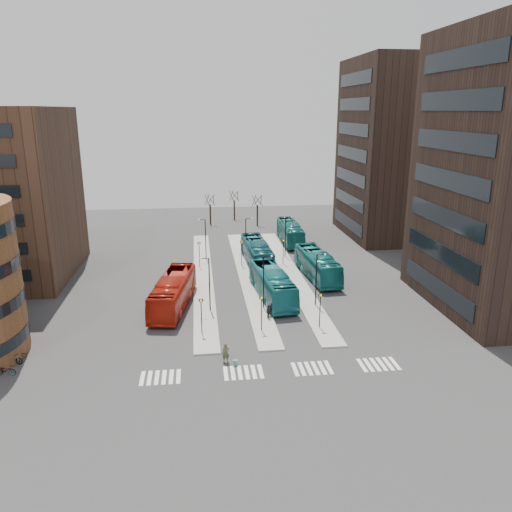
{
  "coord_description": "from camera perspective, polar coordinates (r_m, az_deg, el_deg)",
  "views": [
    {
      "loc": [
        -4.41,
        -33.99,
        21.58
      ],
      "look_at": [
        2.25,
        22.14,
        5.0
      ],
      "focal_mm": 35.0,
      "sensor_mm": 36.0,
      "label": 1
    }
  ],
  "objects": [
    {
      "name": "suitcase",
      "position": [
        44.8,
        -2.38,
        -12.09
      ],
      "size": [
        0.43,
        0.36,
        0.51
      ],
      "primitive_type": "cube",
      "rotation": [
        0.0,
        0.0,
        -0.08
      ],
      "color": "navy",
      "rests_on": "ground"
    },
    {
      "name": "commuter_a",
      "position": [
        56.92,
        -10.08,
        -5.22
      ],
      "size": [
        1.06,
        0.94,
        1.82
      ],
      "primitive_type": "imported",
      "rotation": [
        0.0,
        0.0,
        2.81
      ],
      "color": "black",
      "rests_on": "ground"
    },
    {
      "name": "commuter_b",
      "position": [
        53.62,
        1.44,
        -6.45
      ],
      "size": [
        0.66,
        1.02,
        1.61
      ],
      "primitive_type": "imported",
      "rotation": [
        0.0,
        0.0,
        1.88
      ],
      "color": "black",
      "rests_on": "ground"
    },
    {
      "name": "red_bus",
      "position": [
        57.28,
        -9.45,
        -4.06
      ],
      "size": [
        5.18,
        13.41,
        3.64
      ],
      "primitive_type": "imported",
      "rotation": [
        0.0,
        0.0,
        -0.17
      ],
      "color": "#AB1C0D",
      "rests_on": "ground"
    },
    {
      "name": "teal_bus_b",
      "position": [
        72.01,
        0.09,
        0.38
      ],
      "size": [
        3.55,
        12.88,
        3.55
      ],
      "primitive_type": "imported",
      "rotation": [
        0.0,
        0.0,
        0.04
      ],
      "color": "#12505A",
      "rests_on": "ground"
    },
    {
      "name": "bicycle_mid",
      "position": [
        49.65,
        -25.99,
        -10.54
      ],
      "size": [
        1.77,
        0.85,
        1.03
      ],
      "primitive_type": "imported",
      "rotation": [
        0.0,
        0.0,
        1.35
      ],
      "color": "gray",
      "rests_on": "ground"
    },
    {
      "name": "crosswalk_stripes",
      "position": [
        44.12,
        2.19,
        -12.94
      ],
      "size": [
        22.35,
        2.4,
        0.01
      ],
      "color": "silver",
      "rests_on": "ground"
    },
    {
      "name": "ground",
      "position": [
        40.5,
        0.56,
        -15.85
      ],
      "size": [
        160.0,
        160.0,
        0.0
      ],
      "primitive_type": "plane",
      "color": "#2C2C2E",
      "rests_on": "ground"
    },
    {
      "name": "traveller",
      "position": [
        45.06,
        -3.47,
        -11.0
      ],
      "size": [
        0.67,
        0.45,
        1.81
      ],
      "primitive_type": "imported",
      "rotation": [
        0.0,
        0.0,
        0.02
      ],
      "color": "#49462B",
      "rests_on": "ground"
    },
    {
      "name": "sign_poles",
      "position": [
        60.43,
        -0.71,
        -2.15
      ],
      "size": [
        12.45,
        22.12,
        3.65
      ],
      "color": "black",
      "rests_on": "ground"
    },
    {
      "name": "island_mid",
      "position": [
        67.81,
        -0.99,
        -2.15
      ],
      "size": [
        2.5,
        45.0,
        0.15
      ],
      "primitive_type": "cube",
      "color": "gray",
      "rests_on": "ground"
    },
    {
      "name": "lamp_posts",
      "position": [
        64.93,
        -0.27,
        0.25
      ],
      "size": [
        14.04,
        20.24,
        6.12
      ],
      "color": "black",
      "rests_on": "ground"
    },
    {
      "name": "teal_bus_a",
      "position": [
        59.14,
        1.86,
        -3.22
      ],
      "size": [
        4.21,
        13.0,
        3.56
      ],
      "primitive_type": "imported",
      "rotation": [
        0.0,
        0.0,
        0.1
      ],
      "color": "#166A70",
      "rests_on": "ground"
    },
    {
      "name": "bicycle_near",
      "position": [
        48.11,
        -26.7,
        -11.58
      ],
      "size": [
        1.85,
        0.92,
        0.93
      ],
      "primitive_type": "imported",
      "rotation": [
        0.0,
        0.0,
        1.39
      ],
      "color": "gray",
      "rests_on": "ground"
    },
    {
      "name": "teal_bus_c",
      "position": [
        66.95,
        7.0,
        -1.0
      ],
      "size": [
        3.81,
        12.81,
        3.52
      ],
      "primitive_type": "imported",
      "rotation": [
        0.0,
        0.0,
        0.07
      ],
      "color": "#146667",
      "rests_on": "ground"
    },
    {
      "name": "island_left",
      "position": [
        67.51,
        -6.07,
        -2.32
      ],
      "size": [
        2.5,
        45.0,
        0.15
      ],
      "primitive_type": "cube",
      "color": "gray",
      "rests_on": "ground"
    },
    {
      "name": "island_right",
      "position": [
        68.64,
        4.0,
        -1.95
      ],
      "size": [
        2.5,
        45.0,
        0.15
      ],
      "primitive_type": "cube",
      "color": "gray",
      "rests_on": "ground"
    },
    {
      "name": "tower_far",
      "position": [
        91.77,
        16.97,
        11.54
      ],
      "size": [
        20.12,
        20.0,
        30.0
      ],
      "color": "black",
      "rests_on": "ground"
    },
    {
      "name": "bare_trees",
      "position": [
        98.73,
        -2.54,
        5.32
      ],
      "size": [
        10.97,
        8.14,
        5.9
      ],
      "color": "black",
      "rests_on": "ground"
    },
    {
      "name": "commuter_c",
      "position": [
        54.31,
        1.64,
        -6.19
      ],
      "size": [
        0.99,
        1.14,
        1.54
      ],
      "primitive_type": "imported",
      "rotation": [
        0.0,
        0.0,
        4.19
      ],
      "color": "black",
      "rests_on": "ground"
    },
    {
      "name": "bicycle_far",
      "position": [
        50.41,
        -25.68,
        -10.22
      ],
      "size": [
        1.64,
        1.14,
        0.82
      ],
      "primitive_type": "imported",
      "rotation": [
        0.0,
        0.0,
        2.0
      ],
      "color": "gray",
      "rests_on": "ground"
    },
    {
      "name": "teal_bus_d",
      "position": [
        84.46,
        3.92,
        2.71
      ],
      "size": [
        3.18,
        12.49,
        3.46
      ],
      "primitive_type": "imported",
      "rotation": [
        0.0,
        0.0,
        -0.02
      ],
      "color": "#136260",
      "rests_on": "ground"
    }
  ]
}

